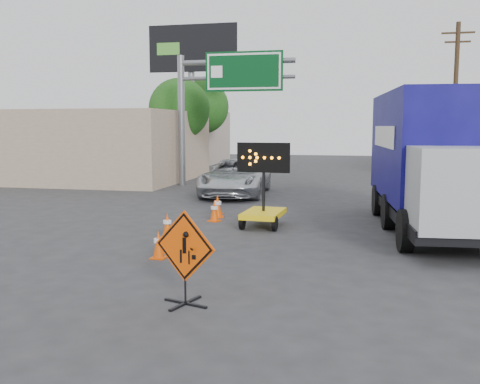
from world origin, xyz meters
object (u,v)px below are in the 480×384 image
(pickup_truck, at_px, (236,177))
(box_truck, at_px, (433,168))
(construction_sign, at_px, (185,255))
(arrow_board, at_px, (264,208))

(pickup_truck, relative_size, box_truck, 0.65)
(construction_sign, bearing_deg, box_truck, 76.02)
(construction_sign, height_order, box_truck, box_truck)
(arrow_board, xyz_separation_m, pickup_truck, (-2.62, 7.41, 0.22))
(pickup_truck, bearing_deg, construction_sign, -83.62)
(box_truck, bearing_deg, arrow_board, -179.19)
(arrow_board, xyz_separation_m, box_truck, (5.06, 0.52, 1.29))
(arrow_board, relative_size, box_truck, 0.29)
(pickup_truck, height_order, box_truck, box_truck)
(pickup_truck, xyz_separation_m, box_truck, (7.68, -6.88, 1.07))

